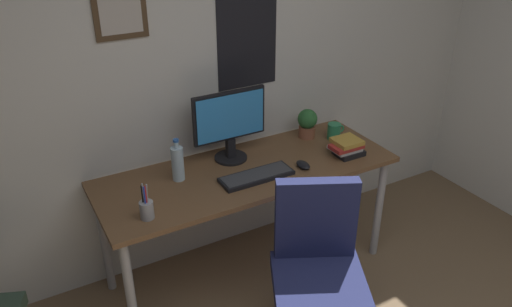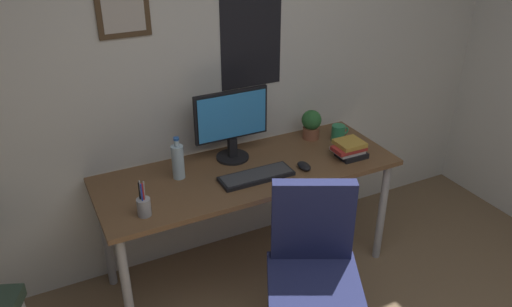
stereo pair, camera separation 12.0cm
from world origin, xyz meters
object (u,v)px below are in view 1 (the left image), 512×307
object	(u,v)px
office_chair	(317,264)
pen_cup	(147,209)
computer_mouse	(303,165)
coffee_mug_near	(334,131)
keyboard	(256,176)
book_stack_left	(347,147)
water_bottle	(178,163)
monitor	(230,123)
potted_plant	(307,122)

from	to	relation	value
office_chair	pen_cup	distance (m)	0.91
computer_mouse	coffee_mug_near	distance (m)	0.46
keyboard	computer_mouse	world-z (taller)	computer_mouse
keyboard	book_stack_left	bearing A→B (deg)	-2.42
water_bottle	coffee_mug_near	size ratio (longest dim) A/B	2.00
keyboard	computer_mouse	distance (m)	0.30
office_chair	pen_cup	world-z (taller)	pen_cup
monitor	coffee_mug_near	bearing A→B (deg)	-6.52
monitor	keyboard	bearing A→B (deg)	-85.22
keyboard	pen_cup	bearing A→B (deg)	-173.22
monitor	book_stack_left	xyz separation A→B (m)	(0.65, -0.31, -0.19)
potted_plant	monitor	bearing A→B (deg)	-177.38
office_chair	keyboard	distance (m)	0.62
potted_plant	computer_mouse	bearing A→B (deg)	-127.08
water_bottle	office_chair	bearing A→B (deg)	-60.86
coffee_mug_near	pen_cup	distance (m)	1.40
potted_plant	pen_cup	bearing A→B (deg)	-162.42
keyboard	coffee_mug_near	bearing A→B (deg)	15.97
office_chair	book_stack_left	size ratio (longest dim) A/B	4.55
monitor	computer_mouse	bearing A→B (deg)	-43.86
water_bottle	coffee_mug_near	xyz separation A→B (m)	(1.09, -0.00, -0.05)
keyboard	monitor	bearing A→B (deg)	94.78
keyboard	book_stack_left	world-z (taller)	book_stack_left
office_chair	potted_plant	bearing A→B (deg)	59.47
water_bottle	pen_cup	size ratio (longest dim) A/B	1.26
computer_mouse	book_stack_left	size ratio (longest dim) A/B	0.53
monitor	potted_plant	bearing A→B (deg)	2.62
office_chair	keyboard	bearing A→B (deg)	93.79
computer_mouse	coffee_mug_near	bearing A→B (deg)	29.87
monitor	water_bottle	xyz separation A→B (m)	(-0.37, -0.08, -0.13)
office_chair	monitor	distance (m)	0.97
keyboard	water_bottle	distance (m)	0.45
office_chair	book_stack_left	xyz separation A→B (m)	(0.59, 0.54, 0.28)
coffee_mug_near	book_stack_left	size ratio (longest dim) A/B	0.60
monitor	computer_mouse	distance (m)	0.50
monitor	potted_plant	distance (m)	0.59
office_chair	keyboard	xyz separation A→B (m)	(-0.04, 0.57, 0.24)
coffee_mug_near	book_stack_left	distance (m)	0.24
water_bottle	pen_cup	world-z (taller)	water_bottle
monitor	coffee_mug_near	distance (m)	0.75
coffee_mug_near	book_stack_left	world-z (taller)	same
office_chair	potted_plant	distance (m)	1.07
coffee_mug_near	potted_plant	world-z (taller)	potted_plant
monitor	keyboard	size ratio (longest dim) A/B	1.07
pen_cup	monitor	bearing A→B (deg)	29.22
office_chair	potted_plant	world-z (taller)	same
coffee_mug_near	potted_plant	bearing A→B (deg)	142.67
coffee_mug_near	potted_plant	xyz separation A→B (m)	(-0.14, 0.11, 0.05)
monitor	book_stack_left	size ratio (longest dim) A/B	2.20
keyboard	potted_plant	bearing A→B (deg)	29.08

